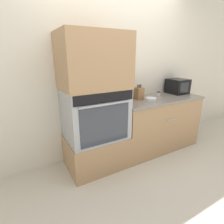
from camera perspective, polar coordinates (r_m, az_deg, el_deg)
The scene contains 12 objects.
ground_plane at distance 2.61m, azimuth 6.27°, elevation -17.52°, with size 12.00×12.00×0.00m, color beige.
wall_back at distance 2.67m, azimuth -0.82°, elevation 12.43°, with size 8.00×0.05×2.50m.
oven_cabinet_base at distance 2.53m, azimuth -5.18°, elevation -12.55°, with size 0.80×0.60×0.45m.
wall_oven at distance 2.30m, azimuth -5.54°, elevation -0.53°, with size 0.77×0.64×0.67m.
oven_cabinet_upper at distance 2.18m, azimuth -6.12°, elevation 16.17°, with size 0.80×0.60×0.66m.
counter_unit at distance 3.01m, azimuth 14.28°, elevation -3.46°, with size 1.44×0.63×0.87m.
microwave at distance 3.30m, azimuth 20.59°, elevation 7.90°, with size 0.31×0.32×0.25m.
knife_block at distance 2.71m, azimuth 8.78°, elevation 6.07°, with size 0.11×0.12×0.22m.
bowl at distance 2.67m, azimuth 12.58°, elevation 4.13°, with size 0.17×0.17×0.04m.
condiment_jar_near at distance 3.04m, azimuth 14.99°, elevation 5.83°, with size 0.06×0.06×0.07m.
condiment_jar_mid at distance 2.58m, azimuth 5.64°, elevation 4.55°, with size 0.04×0.04×0.09m.
condiment_jar_far at distance 2.96m, azimuth 9.62°, elevation 5.93°, with size 0.05×0.05×0.07m.
Camera 1 is at (-1.27, -1.70, 1.52)m, focal length 28.00 mm.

